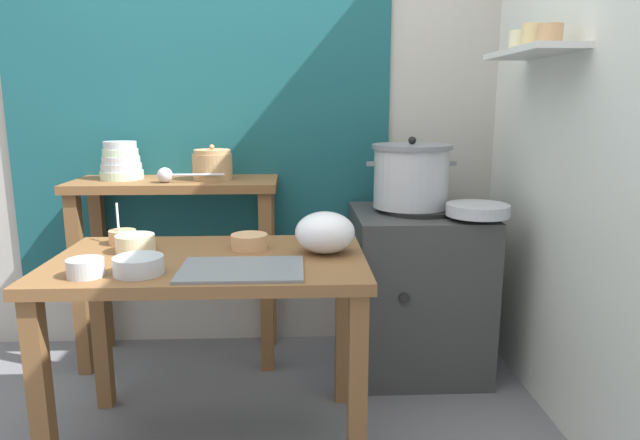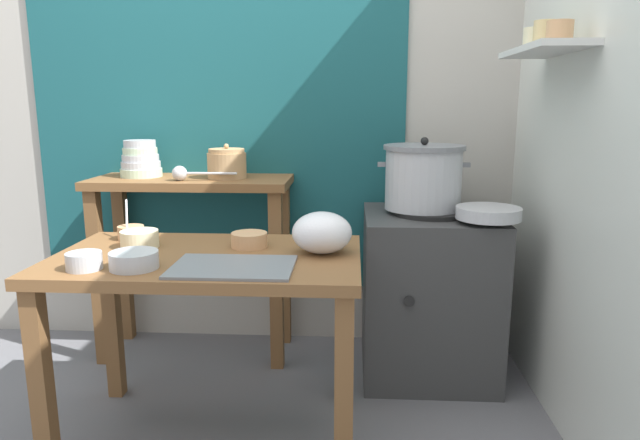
{
  "view_description": "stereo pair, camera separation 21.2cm",
  "coord_description": "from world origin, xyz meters",
  "px_view_note": "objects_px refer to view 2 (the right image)",
  "views": [
    {
      "loc": [
        0.33,
        -1.83,
        1.25
      ],
      "look_at": [
        0.42,
        0.24,
        0.82
      ],
      "focal_mm": 31.52,
      "sensor_mm": 36.0,
      "label": 1
    },
    {
      "loc": [
        0.54,
        -1.83,
        1.25
      ],
      "look_at": [
        0.42,
        0.24,
        0.82
      ],
      "focal_mm": 31.52,
      "sensor_mm": 36.0,
      "label": 2
    }
  ],
  "objects_px": {
    "back_shelf_table": "(193,222)",
    "prep_bowl_1": "(84,260)",
    "prep_bowl_0": "(134,259)",
    "steamer_pot": "(423,177)",
    "wide_pan": "(488,213)",
    "prep_bowl_4": "(140,238)",
    "prep_table": "(209,284)",
    "serving_tray": "(233,267)",
    "plastic_bag": "(322,233)",
    "clay_pot": "(227,164)",
    "stove_block": "(428,293)",
    "prep_bowl_3": "(249,239)",
    "bowl_stack_enamel": "(141,160)",
    "prep_bowl_5": "(314,233)",
    "prep_bowl_2": "(131,232)",
    "ladle": "(183,173)"
  },
  "relations": [
    {
      "from": "back_shelf_table",
      "to": "prep_bowl_1",
      "type": "bearing_deg",
      "value": -95.4
    },
    {
      "from": "prep_bowl_0",
      "to": "steamer_pot",
      "type": "bearing_deg",
      "value": 38.3
    },
    {
      "from": "wide_pan",
      "to": "prep_bowl_4",
      "type": "bearing_deg",
      "value": -166.73
    },
    {
      "from": "prep_table",
      "to": "serving_tray",
      "type": "distance_m",
      "value": 0.24
    },
    {
      "from": "plastic_bag",
      "to": "back_shelf_table",
      "type": "bearing_deg",
      "value": 134.27
    },
    {
      "from": "back_shelf_table",
      "to": "wide_pan",
      "type": "xyz_separation_m",
      "value": [
        1.35,
        -0.33,
        0.13
      ]
    },
    {
      "from": "back_shelf_table",
      "to": "clay_pot",
      "type": "height_order",
      "value": "clay_pot"
    },
    {
      "from": "prep_bowl_4",
      "to": "clay_pot",
      "type": "bearing_deg",
      "value": 73.36
    },
    {
      "from": "stove_block",
      "to": "plastic_bag",
      "type": "bearing_deg",
      "value": -129.79
    },
    {
      "from": "prep_bowl_1",
      "to": "prep_bowl_3",
      "type": "bearing_deg",
      "value": 33.81
    },
    {
      "from": "bowl_stack_enamel",
      "to": "prep_bowl_3",
      "type": "xyz_separation_m",
      "value": [
        0.65,
        -0.66,
        -0.23
      ]
    },
    {
      "from": "plastic_bag",
      "to": "prep_bowl_0",
      "type": "xyz_separation_m",
      "value": [
        -0.61,
        -0.23,
        -0.04
      ]
    },
    {
      "from": "back_shelf_table",
      "to": "serving_tray",
      "type": "xyz_separation_m",
      "value": [
        0.39,
        -0.91,
        0.05
      ]
    },
    {
      "from": "steamer_pot",
      "to": "prep_bowl_0",
      "type": "xyz_separation_m",
      "value": [
        -1.03,
        -0.82,
        -0.18
      ]
    },
    {
      "from": "prep_bowl_5",
      "to": "wide_pan",
      "type": "bearing_deg",
      "value": 14.04
    },
    {
      "from": "back_shelf_table",
      "to": "prep_bowl_2",
      "type": "xyz_separation_m",
      "value": [
        -0.1,
        -0.52,
        0.07
      ]
    },
    {
      "from": "prep_bowl_1",
      "to": "prep_bowl_4",
      "type": "height_order",
      "value": "prep_bowl_4"
    },
    {
      "from": "wide_pan",
      "to": "prep_bowl_1",
      "type": "bearing_deg",
      "value": -156.79
    },
    {
      "from": "back_shelf_table",
      "to": "steamer_pot",
      "type": "height_order",
      "value": "steamer_pot"
    },
    {
      "from": "ladle",
      "to": "prep_bowl_0",
      "type": "height_order",
      "value": "ladle"
    },
    {
      "from": "bowl_stack_enamel",
      "to": "prep_bowl_1",
      "type": "xyz_separation_m",
      "value": [
        0.17,
        -0.98,
        -0.23
      ]
    },
    {
      "from": "back_shelf_table",
      "to": "plastic_bag",
      "type": "xyz_separation_m",
      "value": [
        0.67,
        -0.69,
        0.12
      ]
    },
    {
      "from": "steamer_pot",
      "to": "serving_tray",
      "type": "bearing_deg",
      "value": -131.76
    },
    {
      "from": "prep_table",
      "to": "bowl_stack_enamel",
      "type": "bearing_deg",
      "value": 124.04
    },
    {
      "from": "back_shelf_table",
      "to": "stove_block",
      "type": "relative_size",
      "value": 1.23
    },
    {
      "from": "ladle",
      "to": "stove_block",
      "type": "bearing_deg",
      "value": -1.43
    },
    {
      "from": "stove_block",
      "to": "serving_tray",
      "type": "xyz_separation_m",
      "value": [
        -0.75,
        -0.78,
        0.34
      ]
    },
    {
      "from": "stove_block",
      "to": "plastic_bag",
      "type": "relative_size",
      "value": 3.59
    },
    {
      "from": "stove_block",
      "to": "plastic_bag",
      "type": "distance_m",
      "value": 0.84
    },
    {
      "from": "back_shelf_table",
      "to": "stove_block",
      "type": "xyz_separation_m",
      "value": [
        1.14,
        -0.13,
        -0.3
      ]
    },
    {
      "from": "plastic_bag",
      "to": "prep_bowl_2",
      "type": "xyz_separation_m",
      "value": [
        -0.77,
        0.17,
        -0.05
      ]
    },
    {
      "from": "prep_bowl_3",
      "to": "prep_bowl_5",
      "type": "height_order",
      "value": "prep_bowl_5"
    },
    {
      "from": "ladle",
      "to": "plastic_bag",
      "type": "bearing_deg",
      "value": -40.81
    },
    {
      "from": "bowl_stack_enamel",
      "to": "prep_bowl_4",
      "type": "xyz_separation_m",
      "value": [
        0.24,
        -0.69,
        -0.22
      ]
    },
    {
      "from": "ladle",
      "to": "prep_bowl_5",
      "type": "distance_m",
      "value": 0.78
    },
    {
      "from": "prep_bowl_0",
      "to": "stove_block",
      "type": "bearing_deg",
      "value": 36.56
    },
    {
      "from": "ladle",
      "to": "prep_bowl_2",
      "type": "xyz_separation_m",
      "value": [
        -0.09,
        -0.42,
        -0.18
      ]
    },
    {
      "from": "wide_pan",
      "to": "prep_bowl_1",
      "type": "height_order",
      "value": "wide_pan"
    },
    {
      "from": "wide_pan",
      "to": "prep_bowl_2",
      "type": "distance_m",
      "value": 1.46
    },
    {
      "from": "bowl_stack_enamel",
      "to": "clay_pot",
      "type": "bearing_deg",
      "value": -4.63
    },
    {
      "from": "prep_bowl_3",
      "to": "prep_bowl_4",
      "type": "xyz_separation_m",
      "value": [
        -0.41,
        -0.03,
        0.0
      ]
    },
    {
      "from": "prep_table",
      "to": "ladle",
      "type": "xyz_separation_m",
      "value": [
        -0.27,
        0.63,
        0.33
      ]
    },
    {
      "from": "back_shelf_table",
      "to": "stove_block",
      "type": "distance_m",
      "value": 1.19
    },
    {
      "from": "stove_block",
      "to": "ladle",
      "type": "height_order",
      "value": "ladle"
    },
    {
      "from": "prep_bowl_0",
      "to": "prep_bowl_3",
      "type": "xyz_separation_m",
      "value": [
        0.33,
        0.3,
        -0.0
      ]
    },
    {
      "from": "serving_tray",
      "to": "prep_bowl_1",
      "type": "bearing_deg",
      "value": -175.19
    },
    {
      "from": "prep_table",
      "to": "steamer_pot",
      "type": "relative_size",
      "value": 2.66
    },
    {
      "from": "prep_bowl_1",
      "to": "prep_bowl_2",
      "type": "height_order",
      "value": "prep_bowl_2"
    },
    {
      "from": "prep_table",
      "to": "prep_bowl_0",
      "type": "relative_size",
      "value": 6.96
    },
    {
      "from": "prep_bowl_2",
      "to": "prep_bowl_4",
      "type": "distance_m",
      "value": 0.15
    }
  ]
}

